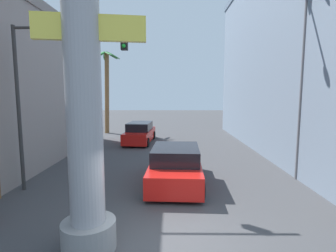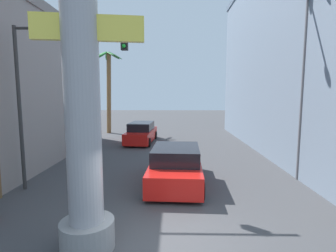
{
  "view_description": "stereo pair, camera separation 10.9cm",
  "coord_description": "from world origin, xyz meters",
  "px_view_note": "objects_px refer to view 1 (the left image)",
  "views": [
    {
      "loc": [
        0.1,
        -6.14,
        3.73
      ],
      "look_at": [
        0.0,
        3.6,
        2.54
      ],
      "focal_mm": 28.0,
      "sensor_mm": 36.0,
      "label": 1
    },
    {
      "loc": [
        0.2,
        -6.14,
        3.73
      ],
      "look_at": [
        0.0,
        3.6,
        2.54
      ],
      "focal_mm": 28.0,
      "sensor_mm": 36.0,
      "label": 2
    }
  ],
  "objects_px": {
    "street_lamp": "(293,69)",
    "traffic_light_mast": "(54,77)",
    "car_lead": "(176,166)",
    "palm_tree_near_right": "(325,50)",
    "car_far": "(140,133)",
    "palm_tree_far_left": "(107,83)",
    "neon_sign_pole": "(83,65)"
  },
  "relations": [
    {
      "from": "neon_sign_pole",
      "to": "car_far",
      "type": "bearing_deg",
      "value": 91.69
    },
    {
      "from": "palm_tree_far_left",
      "to": "street_lamp",
      "type": "bearing_deg",
      "value": -50.66
    },
    {
      "from": "street_lamp",
      "to": "car_far",
      "type": "distance_m",
      "value": 12.2
    },
    {
      "from": "car_lead",
      "to": "car_far",
      "type": "height_order",
      "value": "same"
    },
    {
      "from": "street_lamp",
      "to": "traffic_light_mast",
      "type": "bearing_deg",
      "value": -171.61
    },
    {
      "from": "street_lamp",
      "to": "car_lead",
      "type": "relative_size",
      "value": 1.68
    },
    {
      "from": "car_far",
      "to": "traffic_light_mast",
      "type": "bearing_deg",
      "value": -100.98
    },
    {
      "from": "street_lamp",
      "to": "traffic_light_mast",
      "type": "xyz_separation_m",
      "value": [
        -9.5,
        -1.4,
        -0.41
      ]
    },
    {
      "from": "car_lead",
      "to": "palm_tree_near_right",
      "type": "xyz_separation_m",
      "value": [
        5.93,
        0.12,
        4.72
      ]
    },
    {
      "from": "traffic_light_mast",
      "to": "neon_sign_pole",
      "type": "bearing_deg",
      "value": -58.8
    },
    {
      "from": "traffic_light_mast",
      "to": "palm_tree_far_left",
      "type": "bearing_deg",
      "value": 96.5
    },
    {
      "from": "palm_tree_far_left",
      "to": "neon_sign_pole",
      "type": "bearing_deg",
      "value": -77.85
    },
    {
      "from": "car_lead",
      "to": "palm_tree_far_left",
      "type": "distance_m",
      "value": 16.11
    },
    {
      "from": "traffic_light_mast",
      "to": "palm_tree_near_right",
      "type": "xyz_separation_m",
      "value": [
        10.48,
        0.91,
        1.12
      ]
    },
    {
      "from": "traffic_light_mast",
      "to": "palm_tree_near_right",
      "type": "bearing_deg",
      "value": 4.94
    },
    {
      "from": "neon_sign_pole",
      "to": "street_lamp",
      "type": "bearing_deg",
      "value": 36.75
    },
    {
      "from": "palm_tree_near_right",
      "to": "palm_tree_far_left",
      "type": "height_order",
      "value": "palm_tree_near_right"
    },
    {
      "from": "traffic_light_mast",
      "to": "car_lead",
      "type": "bearing_deg",
      "value": 9.83
    },
    {
      "from": "palm_tree_far_left",
      "to": "palm_tree_near_right",
      "type": "bearing_deg",
      "value": -49.29
    },
    {
      "from": "traffic_light_mast",
      "to": "car_lead",
      "type": "relative_size",
      "value": 1.33
    },
    {
      "from": "car_far",
      "to": "palm_tree_far_left",
      "type": "xyz_separation_m",
      "value": [
        -3.68,
        4.98,
        4.02
      ]
    },
    {
      "from": "car_lead",
      "to": "palm_tree_near_right",
      "type": "bearing_deg",
      "value": 1.13
    },
    {
      "from": "neon_sign_pole",
      "to": "traffic_light_mast",
      "type": "bearing_deg",
      "value": 121.2
    },
    {
      "from": "street_lamp",
      "to": "car_far",
      "type": "bearing_deg",
      "value": 130.9
    },
    {
      "from": "car_far",
      "to": "palm_tree_near_right",
      "type": "height_order",
      "value": "palm_tree_near_right"
    },
    {
      "from": "neon_sign_pole",
      "to": "car_lead",
      "type": "bearing_deg",
      "value": 65.21
    },
    {
      "from": "neon_sign_pole",
      "to": "car_far",
      "type": "relative_size",
      "value": 2.04
    },
    {
      "from": "street_lamp",
      "to": "traffic_light_mast",
      "type": "height_order",
      "value": "street_lamp"
    },
    {
      "from": "neon_sign_pole",
      "to": "car_lead",
      "type": "height_order",
      "value": "neon_sign_pole"
    },
    {
      "from": "traffic_light_mast",
      "to": "car_lead",
      "type": "distance_m",
      "value": 5.86
    },
    {
      "from": "neon_sign_pole",
      "to": "palm_tree_near_right",
      "type": "distance_m",
      "value": 9.5
    },
    {
      "from": "car_lead",
      "to": "car_far",
      "type": "bearing_deg",
      "value": 105.52
    }
  ]
}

